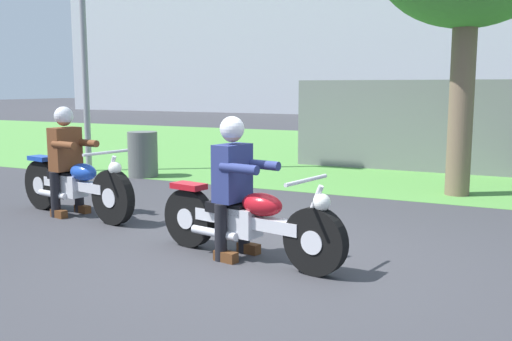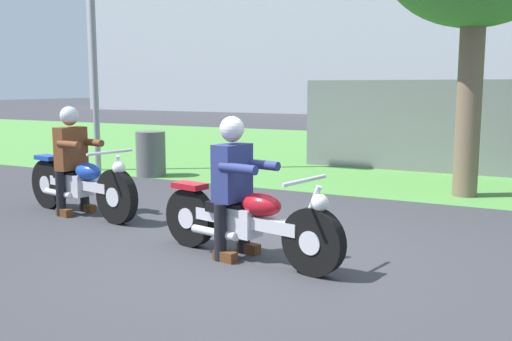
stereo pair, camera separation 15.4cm
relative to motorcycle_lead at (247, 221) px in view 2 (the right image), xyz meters
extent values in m
plane|color=#38383D|center=(0.11, 0.07, -0.38)|extent=(120.00, 120.00, 0.00)
cube|color=#549342|center=(0.11, 9.60, -0.38)|extent=(60.00, 12.00, 0.01)
cylinder|color=black|center=(0.75, -0.15, -0.07)|extent=(0.63, 0.24, 0.62)
cylinder|color=silver|center=(0.75, -0.15, -0.07)|extent=(0.24, 0.18, 0.22)
cylinder|color=black|center=(-0.76, 0.15, -0.07)|extent=(0.63, 0.24, 0.62)
cylinder|color=silver|center=(-0.76, 0.15, -0.07)|extent=(0.24, 0.18, 0.22)
cube|color=silver|center=(-0.01, 0.00, 0.01)|extent=(1.24, 0.38, 0.12)
cube|color=silver|center=(-0.06, 0.01, -0.01)|extent=(0.36, 0.30, 0.28)
ellipsoid|color=#B2141E|center=(0.17, -0.03, 0.19)|extent=(0.48, 0.32, 0.22)
cube|color=black|center=(-0.22, 0.05, 0.11)|extent=(0.48, 0.32, 0.10)
cube|color=#B2141E|center=(-0.76, 0.15, 0.26)|extent=(0.39, 0.27, 0.06)
cylinder|color=silver|center=(0.70, -0.14, 0.18)|extent=(0.26, 0.10, 0.53)
cylinder|color=silver|center=(0.65, -0.13, 0.47)|extent=(0.16, 0.65, 0.04)
sphere|color=white|center=(0.81, -0.16, 0.29)|extent=(0.16, 0.16, 0.16)
cylinder|color=silver|center=(-0.33, -0.07, -0.13)|extent=(0.56, 0.19, 0.08)
cylinder|color=black|center=(-0.15, 0.22, -0.10)|extent=(0.12, 0.12, 0.56)
cube|color=#593319|center=(-0.09, 0.20, -0.33)|extent=(0.25, 0.15, 0.10)
cylinder|color=black|center=(-0.22, -0.14, -0.10)|extent=(0.12, 0.12, 0.56)
cube|color=#593319|center=(-0.16, -0.15, -0.33)|extent=(0.25, 0.15, 0.10)
cube|color=navy|center=(-0.18, 0.04, 0.46)|extent=(0.29, 0.42, 0.56)
cylinder|color=navy|center=(0.07, 0.16, 0.54)|extent=(0.43, 0.17, 0.09)
cylinder|color=navy|center=(0.00, -0.17, 0.54)|extent=(0.43, 0.17, 0.09)
sphere|color=#D8A884|center=(-0.18, 0.04, 0.86)|extent=(0.20, 0.20, 0.20)
sphere|color=silver|center=(-0.18, 0.04, 0.89)|extent=(0.24, 0.24, 0.24)
cylinder|color=black|center=(-2.12, 0.58, -0.05)|extent=(0.68, 0.25, 0.67)
cylinder|color=silver|center=(-2.12, 0.58, -0.05)|extent=(0.26, 0.18, 0.24)
cylinder|color=black|center=(-3.58, 0.87, -0.05)|extent=(0.68, 0.25, 0.67)
cylinder|color=silver|center=(-3.58, 0.87, -0.05)|extent=(0.26, 0.18, 0.24)
cube|color=silver|center=(-2.85, 0.72, 0.03)|extent=(1.19, 0.37, 0.12)
cube|color=silver|center=(-2.90, 0.73, 0.01)|extent=(0.36, 0.30, 0.28)
ellipsoid|color=#1E47B2|center=(-2.68, 0.69, 0.21)|extent=(0.48, 0.32, 0.22)
cube|color=black|center=(-3.07, 0.77, 0.13)|extent=(0.48, 0.32, 0.10)
cube|color=#1E47B2|center=(-3.58, 0.87, 0.32)|extent=(0.39, 0.27, 0.06)
cylinder|color=silver|center=(-2.17, 0.59, 0.20)|extent=(0.26, 0.10, 0.53)
cylinder|color=silver|center=(-2.22, 0.60, 0.49)|extent=(0.16, 0.65, 0.04)
sphere|color=white|center=(-2.06, 0.57, 0.31)|extent=(0.16, 0.16, 0.16)
cylinder|color=silver|center=(-3.17, 0.65, -0.11)|extent=(0.56, 0.19, 0.08)
cylinder|color=black|center=(-2.99, 0.94, -0.09)|extent=(0.12, 0.12, 0.59)
cube|color=#593319|center=(-2.93, 0.92, -0.33)|extent=(0.25, 0.15, 0.10)
cylinder|color=black|center=(-3.06, 0.58, -0.09)|extent=(0.12, 0.12, 0.59)
cube|color=#593319|center=(-3.01, 0.57, -0.33)|extent=(0.25, 0.15, 0.10)
cube|color=brown|center=(-3.03, 0.76, 0.48)|extent=(0.29, 0.42, 0.56)
cylinder|color=brown|center=(-2.78, 0.88, 0.56)|extent=(0.43, 0.17, 0.09)
cylinder|color=brown|center=(-2.85, 0.55, 0.56)|extent=(0.43, 0.17, 0.09)
sphere|color=#996B4C|center=(-3.03, 0.76, 0.88)|extent=(0.20, 0.20, 0.20)
sphere|color=silver|center=(-3.03, 0.76, 0.91)|extent=(0.24, 0.24, 0.24)
cylinder|color=brown|center=(1.41, 4.44, 0.95)|extent=(0.37, 0.37, 2.67)
cylinder|color=gray|center=(-5.55, 3.98, 2.79)|extent=(0.12, 0.12, 6.35)
cylinder|color=#595E5B|center=(-4.11, 3.83, 0.04)|extent=(0.55, 0.55, 0.84)
cube|color=slate|center=(1.36, 6.72, 0.52)|extent=(7.00, 0.06, 1.80)
camera|label=1|loc=(2.45, -4.86, 1.29)|focal=40.51mm
camera|label=2|loc=(2.59, -4.79, 1.29)|focal=40.51mm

